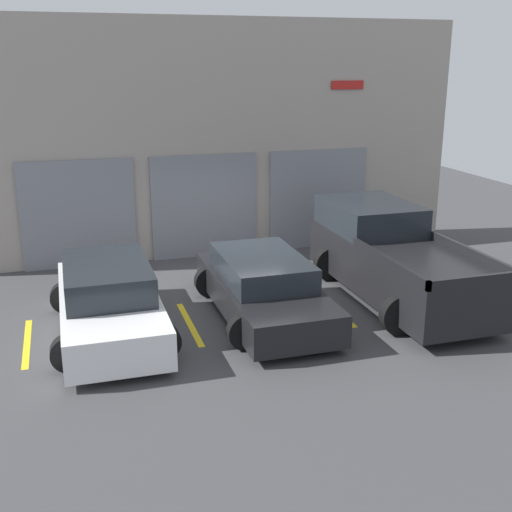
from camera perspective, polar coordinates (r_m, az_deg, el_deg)
The scene contains 9 objects.
ground_plane at distance 14.15m, azimuth -1.06°, elevation -3.25°, with size 28.00×28.00×0.00m, color #3D3D3F.
shophouse_building at distance 16.58m, azimuth -4.32°, elevation 10.06°, with size 13.34×0.68×5.92m.
pickup_truck at distance 14.01m, azimuth 12.07°, elevation -0.13°, with size 2.48×5.23×1.84m.
sedan_white at distance 12.20m, azimuth -12.94°, elevation -3.95°, with size 2.16×4.35×1.35m.
sedan_side at distance 12.73m, azimuth 0.62°, elevation -2.81°, with size 2.20×4.47×1.23m.
parking_stripe_far_left at distance 12.42m, azimuth -19.68°, elevation -7.28°, with size 0.12×2.20×0.01m, color gold.
parking_stripe_left at distance 12.57m, azimuth -5.90°, elevation -6.01°, with size 0.12×2.20×0.01m, color gold.
parking_stripe_centre at distance 13.41m, azimuth 6.78°, elevation -4.53°, with size 0.12×2.20×0.01m, color gold.
parking_stripe_right at distance 14.82m, azimuth 17.47°, elevation -3.10°, with size 0.12×2.20×0.01m, color gold.
Camera 1 is at (-3.64, -12.77, 4.91)m, focal length 45.00 mm.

